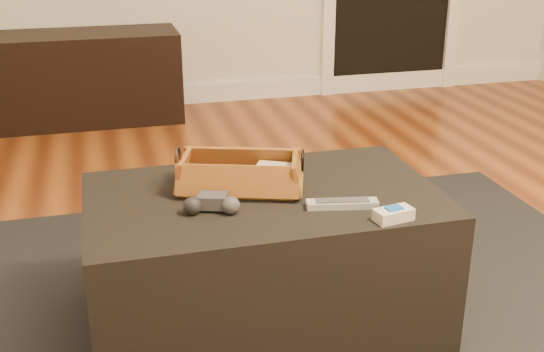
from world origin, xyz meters
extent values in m
cube|color=brown|center=(0.00, 0.00, -0.01)|extent=(5.00, 5.50, 0.01)
cube|color=white|center=(0.00, 2.73, 0.06)|extent=(5.00, 0.04, 0.12)
cube|color=black|center=(-0.83, 2.51, 0.26)|extent=(1.32, 0.45, 0.52)
cube|color=black|center=(-0.23, 0.13, 0.01)|extent=(2.60, 2.00, 0.01)
cube|color=black|center=(-0.23, 0.18, 0.22)|extent=(1.00, 0.60, 0.42)
cube|color=black|center=(-0.30, 0.22, 0.45)|extent=(0.19, 0.08, 0.02)
cube|color=tan|center=(-0.18, 0.23, 0.47)|extent=(0.12, 0.11, 0.05)
cube|color=olive|center=(-0.28, 0.23, 0.44)|extent=(0.35, 0.24, 0.01)
cube|color=#935621|center=(-0.26, 0.30, 0.49)|extent=(0.33, 0.14, 0.09)
cube|color=#965E21|center=(-0.31, 0.15, 0.49)|extent=(0.33, 0.14, 0.09)
cube|color=#976622|center=(-0.13, 0.18, 0.49)|extent=(0.08, 0.17, 0.09)
cube|color=#965321|center=(-0.44, 0.28, 0.49)|extent=(0.08, 0.17, 0.09)
torus|color=black|center=(-0.11, 0.17, 0.53)|extent=(0.03, 0.06, 0.06)
torus|color=#302820|center=(-0.45, 0.29, 0.53)|extent=(0.03, 0.06, 0.06)
cube|color=#333336|center=(-0.38, 0.11, 0.46)|extent=(0.09, 0.08, 0.04)
sphere|color=black|center=(-0.44, 0.10, 0.46)|extent=(0.06, 0.06, 0.05)
sphere|color=#38383B|center=(-0.34, 0.07, 0.46)|extent=(0.06, 0.06, 0.05)
cube|color=#ADB1B5|center=(-0.04, 0.04, 0.44)|extent=(0.20, 0.08, 0.02)
cube|color=#37373A|center=(-0.04, 0.04, 0.45)|extent=(0.15, 0.06, 0.00)
cube|color=beige|center=(0.06, -0.07, 0.45)|extent=(0.11, 0.07, 0.03)
cube|color=blue|center=(0.06, -0.07, 0.47)|extent=(0.05, 0.04, 0.01)
camera|label=1|loc=(-0.66, -1.55, 1.19)|focal=45.00mm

